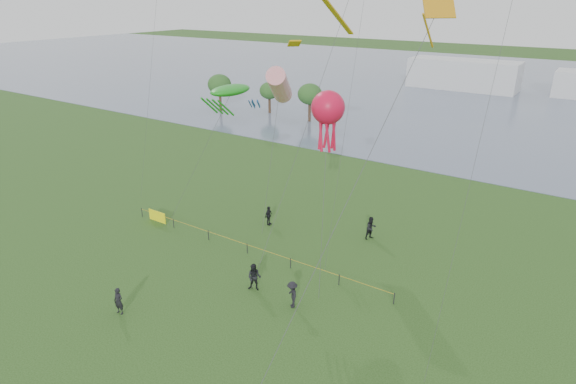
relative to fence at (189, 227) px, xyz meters
The scene contains 13 objects.
lake 86.84m from the fence, 81.65° to the left, with size 400.00×120.00×0.08m, color slate.
pavilion_left 80.96m from the fence, 89.57° to the left, with size 22.00×8.00×6.00m, color silver.
trees 43.27m from the fence, 118.22° to the left, with size 20.54×7.04×6.21m.
fence is the anchor object (origin of this frame).
spectator_a 10.31m from the fence, 20.86° to the right, with size 0.95×0.74×1.96m, color black.
spectator_b 13.36m from the fence, 16.80° to the right, with size 1.18×0.68×1.83m, color black.
spectator_c 6.78m from the fence, 47.51° to the left, with size 1.01×0.42×1.72m, color black.
spectator_f 11.21m from the fence, 68.30° to the right, with size 0.65×0.43×1.79m, color black.
spectator_g 15.07m from the fence, 29.86° to the left, with size 0.94×0.73×1.93m, color black.
kite_windsock 14.28m from the fence, 70.16° to the left, with size 4.37×8.05×13.20m.
kite_creature 11.82m from the fence, 52.04° to the left, with size 6.18×5.18×12.12m.
kite_octopus 16.31m from the fence, ahead, with size 3.10×5.15×12.85m.
kite_delta 27.07m from the fence, 17.83° to the right, with size 3.41×14.87×18.85m.
Camera 1 is at (14.19, -11.40, 18.55)m, focal length 30.00 mm.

